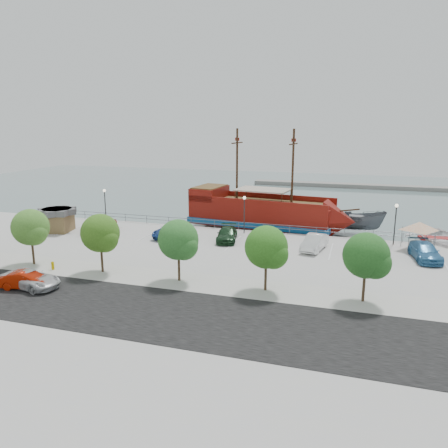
% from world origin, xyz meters
% --- Properties ---
extents(ground, '(160.00, 160.00, 0.00)m').
position_xyz_m(ground, '(0.00, 0.00, -1.00)').
color(ground, slate).
extents(land_slab, '(100.00, 58.00, 1.20)m').
position_xyz_m(land_slab, '(0.00, -21.00, -0.60)').
color(land_slab, '#ABABAB').
rests_on(land_slab, ground).
extents(street, '(100.00, 8.00, 0.04)m').
position_xyz_m(street, '(0.00, -16.00, 0.01)').
color(street, black).
rests_on(street, land_slab).
extents(sidewalk, '(100.00, 4.00, 0.05)m').
position_xyz_m(sidewalk, '(0.00, -10.00, 0.01)').
color(sidewalk, '#ADAAA4').
rests_on(sidewalk, land_slab).
extents(seawall_railing, '(50.00, 0.06, 1.00)m').
position_xyz_m(seawall_railing, '(0.00, 7.80, 0.53)').
color(seawall_railing, slate).
rests_on(seawall_railing, land_slab).
extents(far_shore, '(40.00, 3.00, 0.80)m').
position_xyz_m(far_shore, '(10.00, 55.00, -0.60)').
color(far_shore, gray).
rests_on(far_shore, ground).
extents(pirate_ship, '(21.19, 8.11, 13.21)m').
position_xyz_m(pirate_ship, '(2.14, 12.25, 1.21)').
color(pirate_ship, maroon).
rests_on(pirate_ship, ground).
extents(patrol_boat, '(6.93, 2.68, 2.67)m').
position_xyz_m(patrol_boat, '(12.18, 14.22, 0.34)').
color(patrol_boat, '#585D65').
rests_on(patrol_boat, ground).
extents(speedboat, '(6.82, 8.78, 1.67)m').
position_xyz_m(speedboat, '(20.85, 10.16, -0.17)').
color(speedboat, white).
rests_on(speedboat, ground).
extents(dock_west, '(7.76, 2.75, 0.44)m').
position_xyz_m(dock_west, '(-13.94, 9.20, -0.78)').
color(dock_west, slate).
rests_on(dock_west, ground).
extents(dock_mid, '(6.70, 3.67, 0.37)m').
position_xyz_m(dock_mid, '(9.09, 9.20, -0.82)').
color(dock_mid, gray).
rests_on(dock_mid, ground).
extents(dock_east, '(7.35, 2.24, 0.42)m').
position_xyz_m(dock_east, '(16.83, 9.20, -0.79)').
color(dock_east, gray).
rests_on(dock_east, ground).
extents(shed, '(3.88, 3.88, 2.69)m').
position_xyz_m(shed, '(-20.85, 0.92, 1.44)').
color(shed, brown).
rests_on(shed, land_slab).
extents(canopy_tent, '(4.56, 4.56, 3.26)m').
position_xyz_m(canopy_tent, '(18.11, 5.14, 2.84)').
color(canopy_tent, slate).
rests_on(canopy_tent, land_slab).
extents(street_van, '(5.17, 2.95, 1.36)m').
position_xyz_m(street_van, '(-11.29, -14.69, 0.68)').
color(street_van, silver).
rests_on(street_van, street).
extents(street_sedan, '(4.29, 2.19, 1.35)m').
position_xyz_m(street_sedan, '(-11.35, -14.98, 0.67)').
color(street_sedan, '#9F1904').
rests_on(street_sedan, street).
extents(fire_hydrant, '(0.26, 0.26, 0.76)m').
position_xyz_m(fire_hydrant, '(-12.37, -10.80, 0.42)').
color(fire_hydrant, '#C6A000').
rests_on(fire_hydrant, sidewalk).
extents(lamp_post_left, '(0.36, 0.36, 4.28)m').
position_xyz_m(lamp_post_left, '(-18.00, 6.50, 2.94)').
color(lamp_post_left, black).
rests_on(lamp_post_left, land_slab).
extents(lamp_post_mid, '(0.36, 0.36, 4.28)m').
position_xyz_m(lamp_post_mid, '(0.00, 6.50, 2.94)').
color(lamp_post_mid, black).
rests_on(lamp_post_mid, land_slab).
extents(lamp_post_right, '(0.36, 0.36, 4.28)m').
position_xyz_m(lamp_post_right, '(16.00, 6.50, 2.94)').
color(lamp_post_right, black).
rests_on(lamp_post_right, land_slab).
extents(tree_b, '(3.30, 3.20, 5.00)m').
position_xyz_m(tree_b, '(-14.85, -10.07, 3.30)').
color(tree_b, '#473321').
rests_on(tree_b, sidewalk).
extents(tree_c, '(3.30, 3.20, 5.00)m').
position_xyz_m(tree_c, '(-7.85, -10.07, 3.30)').
color(tree_c, '#473321').
rests_on(tree_c, sidewalk).
extents(tree_d, '(3.30, 3.20, 5.00)m').
position_xyz_m(tree_d, '(-0.85, -10.07, 3.30)').
color(tree_d, '#473321').
rests_on(tree_d, sidewalk).
extents(tree_e, '(3.30, 3.20, 5.00)m').
position_xyz_m(tree_e, '(6.15, -10.07, 3.30)').
color(tree_e, '#473321').
rests_on(tree_e, sidewalk).
extents(tree_f, '(3.30, 3.20, 5.00)m').
position_xyz_m(tree_f, '(13.15, -10.07, 3.30)').
color(tree_f, '#473321').
rests_on(tree_f, sidewalk).
extents(parked_car_a, '(2.72, 4.86, 1.56)m').
position_xyz_m(parked_car_a, '(-16.14, 2.09, 0.78)').
color(parked_car_a, maroon).
rests_on(parked_car_a, land_slab).
extents(parked_car_c, '(2.83, 5.30, 1.42)m').
position_xyz_m(parked_car_c, '(-7.38, 2.48, 0.71)').
color(parked_car_c, navy).
rests_on(parked_car_c, land_slab).
extents(parked_car_d, '(2.96, 5.22, 1.43)m').
position_xyz_m(parked_car_d, '(-0.91, 2.79, 0.71)').
color(parked_car_d, '#18381E').
rests_on(parked_car_d, land_slab).
extents(parked_car_f, '(2.49, 4.92, 1.55)m').
position_xyz_m(parked_car_f, '(8.38, 2.04, 0.77)').
color(parked_car_f, white).
rests_on(parked_car_f, land_slab).
extents(parked_car_g, '(3.44, 5.76, 1.50)m').
position_xyz_m(parked_car_g, '(13.45, 1.47, 0.75)').
color(parked_car_g, slate).
rests_on(parked_car_g, land_slab).
extents(parked_car_h, '(2.91, 5.50, 1.52)m').
position_xyz_m(parked_car_h, '(18.42, 1.90, 0.76)').
color(parked_car_h, teal).
rests_on(parked_car_h, land_slab).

